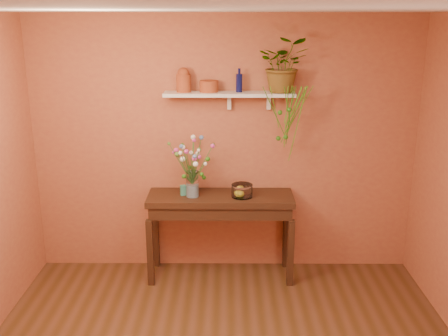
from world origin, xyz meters
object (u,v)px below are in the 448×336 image
at_px(spider_plant, 284,65).
at_px(glass_bowl, 242,191).
at_px(blue_bottle, 239,82).
at_px(bouquet, 191,157).
at_px(terracotta_jug, 184,80).
at_px(sideboard, 221,207).
at_px(glass_vase, 192,186).

xyz_separation_m(spider_plant, glass_bowl, (-0.40, -0.19, -1.24)).
distance_m(blue_bottle, bouquet, 0.88).
bearing_deg(blue_bottle, terracotta_jug, -178.98).
xyz_separation_m(sideboard, glass_bowl, (0.22, -0.04, 0.19)).
distance_m(sideboard, spider_plant, 1.57).
height_order(sideboard, spider_plant, spider_plant).
height_order(glass_vase, bouquet, bouquet).
bearing_deg(blue_bottle, sideboard, -140.12).
bearing_deg(terracotta_jug, spider_plant, 0.22).
distance_m(spider_plant, glass_vase, 1.51).
bearing_deg(sideboard, blue_bottle, 39.88).
xyz_separation_m(blue_bottle, spider_plant, (0.44, -0.01, 0.17)).
bearing_deg(glass_vase, sideboard, 7.67).
bearing_deg(blue_bottle, spider_plant, -0.79).
bearing_deg(glass_vase, bouquet, -124.23).
bearing_deg(spider_plant, blue_bottle, 179.21).
xyz_separation_m(sideboard, bouquet, (-0.29, -0.04, 0.55)).
xyz_separation_m(blue_bottle, glass_bowl, (0.03, -0.20, -1.07)).
distance_m(spider_plant, bouquet, 1.28).
bearing_deg(sideboard, bouquet, -171.35).
xyz_separation_m(blue_bottle, bouquet, (-0.47, -0.20, -0.71)).
bearing_deg(terracotta_jug, bouquet, -67.60).
bearing_deg(blue_bottle, glass_bowl, -80.43).
height_order(sideboard, terracotta_jug, terracotta_jug).
height_order(glass_vase, glass_bowl, glass_vase).
xyz_separation_m(terracotta_jug, glass_bowl, (0.58, -0.19, -1.09)).
bearing_deg(glass_bowl, spider_plant, 25.37).
relative_size(sideboard, blue_bottle, 6.40).
distance_m(sideboard, glass_vase, 0.38).
relative_size(glass_vase, bouquet, 0.55).
xyz_separation_m(blue_bottle, glass_vase, (-0.47, -0.19, -1.02)).
distance_m(sideboard, bouquet, 0.62).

